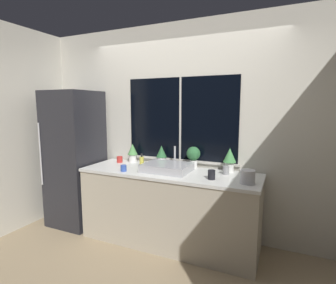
% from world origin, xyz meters
% --- Properties ---
extents(ground_plane, '(14.00, 14.00, 0.00)m').
position_xyz_m(ground_plane, '(0.00, 0.00, 0.00)').
color(ground_plane, '#937F60').
extents(wall_back, '(8.00, 0.09, 2.70)m').
position_xyz_m(wall_back, '(0.00, 0.74, 1.35)').
color(wall_back, beige).
rests_on(wall_back, ground_plane).
extents(wall_left, '(0.06, 7.00, 2.70)m').
position_xyz_m(wall_left, '(-2.03, 1.50, 1.35)').
color(wall_left, beige).
rests_on(wall_left, ground_plane).
extents(counter, '(2.13, 0.69, 0.89)m').
position_xyz_m(counter, '(0.00, 0.33, 0.45)').
color(counter, '#B2A893').
rests_on(counter, ground_plane).
extents(refrigerator, '(0.63, 0.65, 1.86)m').
position_xyz_m(refrigerator, '(-1.43, 0.31, 0.93)').
color(refrigerator, '#232328').
rests_on(refrigerator, ground_plane).
extents(sink, '(0.55, 0.47, 0.27)m').
position_xyz_m(sink, '(-0.02, 0.33, 0.94)').
color(sink, '#ADADB2').
rests_on(sink, counter).
extents(potted_plant_far_left, '(0.14, 0.14, 0.25)m').
position_xyz_m(potted_plant_far_left, '(-0.66, 0.60, 1.03)').
color(potted_plant_far_left, white).
rests_on(potted_plant_far_left, counter).
extents(potted_plant_center_left, '(0.14, 0.14, 0.26)m').
position_xyz_m(potted_plant_center_left, '(-0.22, 0.60, 1.03)').
color(potted_plant_center_left, white).
rests_on(potted_plant_center_left, counter).
extents(potted_plant_center_right, '(0.17, 0.17, 0.27)m').
position_xyz_m(potted_plant_center_right, '(0.22, 0.60, 1.06)').
color(potted_plant_center_right, white).
rests_on(potted_plant_center_right, counter).
extents(potted_plant_far_right, '(0.15, 0.15, 0.28)m').
position_xyz_m(potted_plant_far_right, '(0.66, 0.60, 1.06)').
color(potted_plant_far_right, white).
rests_on(potted_plant_far_right, counter).
extents(soap_bottle, '(0.06, 0.06, 0.18)m').
position_xyz_m(soap_bottle, '(-0.38, 0.36, 0.97)').
color(soap_bottle, '#DBD14C').
rests_on(soap_bottle, counter).
extents(mug_red, '(0.08, 0.08, 0.08)m').
position_xyz_m(mug_red, '(-0.81, 0.50, 0.93)').
color(mug_red, '#B72D28').
rests_on(mug_red, counter).
extents(mug_black, '(0.08, 0.08, 0.10)m').
position_xyz_m(mug_black, '(0.55, 0.20, 0.94)').
color(mug_black, black).
rests_on(mug_black, counter).
extents(mug_grey, '(0.07, 0.07, 0.10)m').
position_xyz_m(mug_grey, '(0.65, 0.46, 0.94)').
color(mug_grey, gray).
rests_on(mug_grey, counter).
extents(mug_blue, '(0.07, 0.07, 0.08)m').
position_xyz_m(mug_blue, '(-0.49, 0.11, 0.93)').
color(mug_blue, '#3351AD').
rests_on(mug_blue, counter).
extents(kettle, '(0.15, 0.15, 0.15)m').
position_xyz_m(kettle, '(0.92, 0.21, 0.97)').
color(kettle, '#B2B2B7').
rests_on(kettle, counter).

